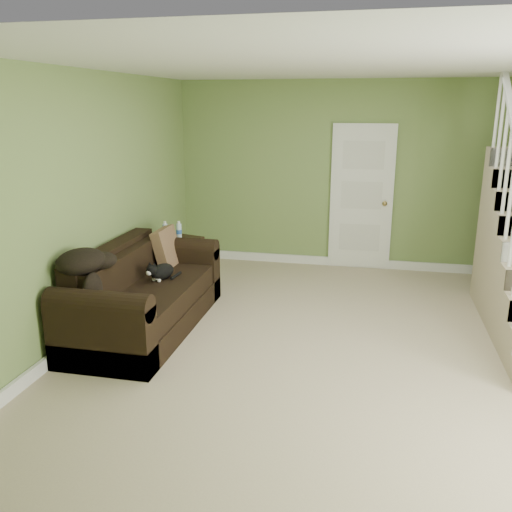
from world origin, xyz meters
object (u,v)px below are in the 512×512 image
at_px(cat, 162,272).
at_px(banana, 133,302).
at_px(side_table, 175,264).
at_px(sofa, 142,298).

distance_m(cat, banana, 0.76).
relative_size(side_table, banana, 4.63).
bearing_deg(side_table, banana, -81.41).
height_order(side_table, cat, side_table).
bearing_deg(sofa, side_table, 95.04).
bearing_deg(sofa, cat, 56.86).
height_order(sofa, banana, sofa).
xyz_separation_m(sofa, side_table, (-0.11, 1.25, 0.00)).
relative_size(sofa, banana, 11.50).
bearing_deg(banana, sofa, 91.24).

